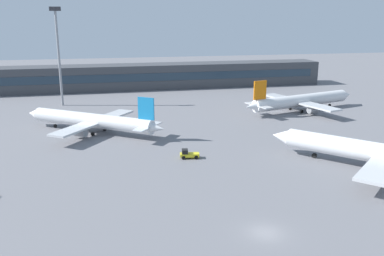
{
  "coord_description": "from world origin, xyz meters",
  "views": [
    {
      "loc": [
        -19.0,
        -42.6,
        25.54
      ],
      "look_at": [
        -0.16,
        40.0,
        3.0
      ],
      "focal_mm": 38.62,
      "sensor_mm": 36.0,
      "label": 1
    }
  ],
  "objects_px": {
    "airplane_mid": "(91,120)",
    "airplane_far": "(302,101)",
    "airplane_near": "(382,154)",
    "floodlight_tower_west": "(58,50)",
    "baggage_tug_yellow": "(188,154)"
  },
  "relations": [
    {
      "from": "airplane_near",
      "to": "floodlight_tower_west",
      "type": "height_order",
      "value": "floodlight_tower_west"
    },
    {
      "from": "airplane_far",
      "to": "baggage_tug_yellow",
      "type": "relative_size",
      "value": 10.16
    },
    {
      "from": "airplane_mid",
      "to": "baggage_tug_yellow",
      "type": "bearing_deg",
      "value": -51.75
    },
    {
      "from": "airplane_mid",
      "to": "airplane_near",
      "type": "bearing_deg",
      "value": -36.92
    },
    {
      "from": "baggage_tug_yellow",
      "to": "floodlight_tower_west",
      "type": "height_order",
      "value": "floodlight_tower_west"
    },
    {
      "from": "airplane_mid",
      "to": "floodlight_tower_west",
      "type": "height_order",
      "value": "floodlight_tower_west"
    },
    {
      "from": "floodlight_tower_west",
      "to": "airplane_far",
      "type": "bearing_deg",
      "value": -19.05
    },
    {
      "from": "airplane_far",
      "to": "baggage_tug_yellow",
      "type": "xyz_separation_m",
      "value": [
        -40.41,
        -33.25,
        -2.17
      ]
    },
    {
      "from": "airplane_near",
      "to": "baggage_tug_yellow",
      "type": "xyz_separation_m",
      "value": [
        -30.94,
        13.98,
        -2.3
      ]
    },
    {
      "from": "airplane_mid",
      "to": "floodlight_tower_west",
      "type": "distance_m",
      "value": 37.38
    },
    {
      "from": "floodlight_tower_west",
      "to": "baggage_tug_yellow",
      "type": "bearing_deg",
      "value": -64.66
    },
    {
      "from": "airplane_mid",
      "to": "airplane_far",
      "type": "xyz_separation_m",
      "value": [
        58.34,
        10.51,
        0.11
      ]
    },
    {
      "from": "airplane_mid",
      "to": "baggage_tug_yellow",
      "type": "distance_m",
      "value": 29.04
    },
    {
      "from": "airplane_near",
      "to": "airplane_far",
      "type": "xyz_separation_m",
      "value": [
        9.47,
        47.23,
        -0.13
      ]
    },
    {
      "from": "baggage_tug_yellow",
      "to": "floodlight_tower_west",
      "type": "xyz_separation_m",
      "value": [
        -26.72,
        56.43,
        15.68
      ]
    }
  ]
}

